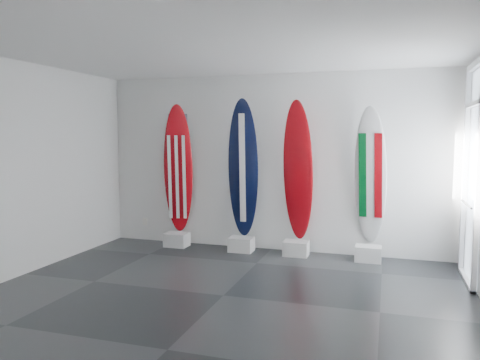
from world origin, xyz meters
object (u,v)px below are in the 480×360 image
(surfboard_swiss, at_px, (298,171))
(surfboard_italy, at_px, (370,176))
(surfboard_usa, at_px, (178,169))
(surfboard_navy, at_px, (243,168))

(surfboard_swiss, bearing_deg, surfboard_italy, 13.35)
(surfboard_swiss, bearing_deg, surfboard_usa, -166.65)
(surfboard_navy, xyz_separation_m, surfboard_swiss, (0.94, 0.00, -0.02))
(surfboard_usa, bearing_deg, surfboard_swiss, -14.12)
(surfboard_usa, height_order, surfboard_swiss, surfboard_swiss)
(surfboard_italy, bearing_deg, surfboard_swiss, -172.07)
(surfboard_navy, height_order, surfboard_swiss, surfboard_navy)
(surfboard_usa, relative_size, surfboard_italy, 1.03)
(surfboard_navy, height_order, surfboard_italy, surfboard_navy)
(surfboard_swiss, distance_m, surfboard_italy, 1.15)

